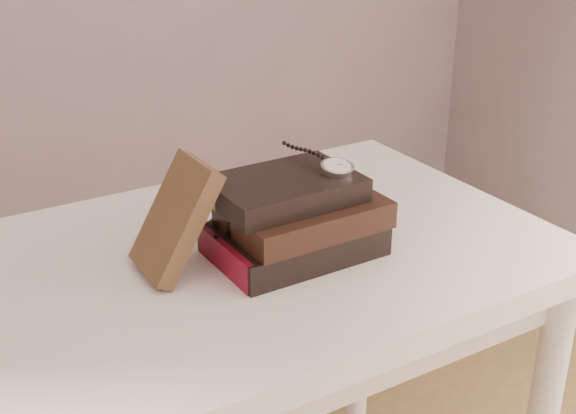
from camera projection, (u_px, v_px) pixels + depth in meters
table at (221, 312)px, 1.14m from camera, size 1.00×0.60×0.75m
book_stack at (295, 218)px, 1.09m from camera, size 0.24×0.16×0.12m
journal at (175, 218)px, 1.04m from camera, size 0.11×0.11×0.16m
pocket_watch at (334, 166)px, 1.09m from camera, size 0.05×0.15×0.02m
eyeglasses at (217, 204)px, 1.11m from camera, size 0.10×0.11×0.05m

